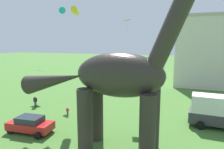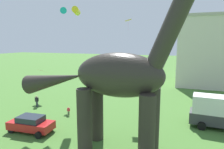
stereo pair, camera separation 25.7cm
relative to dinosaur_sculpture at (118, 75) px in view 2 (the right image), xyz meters
The scene contains 8 objects.
dinosaur_sculpture is the anchor object (origin of this frame).
parked_sedan_left 10.07m from the dinosaur_sculpture, behind, with size 4.32×2.08×1.55m.
parked_box_truck 11.61m from the dinosaur_sculpture, 42.14° to the left, with size 5.72×2.43×3.20m.
person_far_spectator 10.74m from the dinosaur_sculpture, 146.22° to the left, with size 0.38×0.17×1.01m.
person_strolling_adult 15.58m from the dinosaur_sculpture, 154.23° to the left, with size 0.56×0.25×1.50m.
kite_trailing 17.52m from the dinosaur_sculpture, 146.97° to the left, with size 1.48×1.34×0.32m.
kite_high_left 11.88m from the dinosaur_sculpture, 138.26° to the left, with size 2.58×2.61×0.75m.
kite_apex 10.90m from the dinosaur_sculpture, 101.73° to the left, with size 0.98×1.16×1.25m.
Camera 2 is at (4.86, -9.73, 8.40)m, focal length 32.79 mm.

